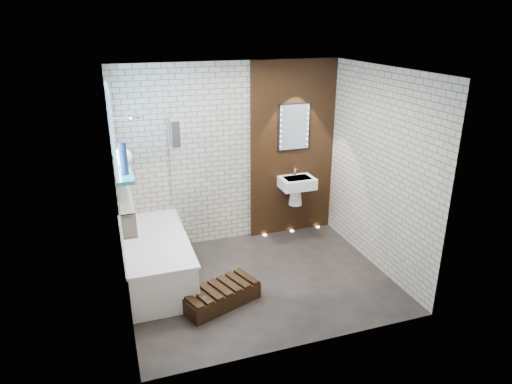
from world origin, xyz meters
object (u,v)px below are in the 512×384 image
object	(u,v)px
washbasin	(297,187)
walnut_step	(220,296)
led_mirror	(294,127)
bathtub	(156,259)
bath_screen	(174,171)

from	to	relation	value
washbasin	walnut_step	world-z (taller)	washbasin
led_mirror	walnut_step	bearing A→B (deg)	-134.81
washbasin	bathtub	bearing A→B (deg)	-163.99
bathtub	bath_screen	xyz separation A→B (m)	(0.35, 0.44, 0.99)
bathtub	walnut_step	size ratio (longest dim) A/B	1.94
bath_screen	walnut_step	size ratio (longest dim) A/B	1.56
washbasin	led_mirror	world-z (taller)	led_mirror
bathtub	washbasin	xyz separation A→B (m)	(2.17, 0.62, 0.50)
led_mirror	walnut_step	world-z (taller)	led_mirror
walnut_step	bathtub	bearing A→B (deg)	128.78
bath_screen	led_mirror	distance (m)	1.89
led_mirror	walnut_step	distance (m)	2.69
washbasin	led_mirror	size ratio (longest dim) A/B	0.83
bathtub	bath_screen	size ratio (longest dim) A/B	1.24
bath_screen	led_mirror	size ratio (longest dim) A/B	2.00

